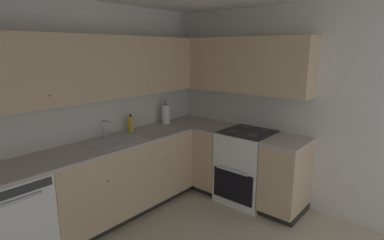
% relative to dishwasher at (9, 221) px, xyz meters
% --- Properties ---
extents(wall_back, '(4.00, 0.05, 2.43)m').
position_rel_dishwasher_xyz_m(wall_back, '(0.79, 0.33, 0.78)').
color(wall_back, silver).
rests_on(wall_back, ground_plane).
extents(wall_right, '(0.05, 3.62, 2.43)m').
position_rel_dishwasher_xyz_m(wall_right, '(2.77, -1.46, 0.78)').
color(wall_right, silver).
rests_on(wall_right, ground_plane).
extents(dishwasher, '(0.60, 0.63, 0.87)m').
position_rel_dishwasher_xyz_m(dishwasher, '(0.00, 0.00, 0.00)').
color(dishwasher, white).
rests_on(dishwasher, ground_plane).
extents(lower_cabinets_back, '(1.84, 0.62, 0.87)m').
position_rel_dishwasher_xyz_m(lower_cabinets_back, '(1.22, 0.00, 0.00)').
color(lower_cabinets_back, tan).
rests_on(lower_cabinets_back, ground_plane).
extents(countertop_back, '(3.04, 0.60, 0.03)m').
position_rel_dishwasher_xyz_m(countertop_back, '(1.22, 0.00, 0.45)').
color(countertop_back, '#B7A89E').
rests_on(countertop_back, lower_cabinets_back).
extents(lower_cabinets_right, '(0.62, 1.39, 0.87)m').
position_rel_dishwasher_xyz_m(lower_cabinets_right, '(2.44, -1.03, 0.00)').
color(lower_cabinets_right, tan).
rests_on(lower_cabinets_right, ground_plane).
extents(countertop_right, '(0.60, 1.39, 0.03)m').
position_rel_dishwasher_xyz_m(countertop_right, '(2.44, -1.03, 0.45)').
color(countertop_right, '#B7A89E').
rests_on(countertop_right, lower_cabinets_right).
extents(oven_range, '(0.68, 0.62, 1.05)m').
position_rel_dishwasher_xyz_m(oven_range, '(2.46, -0.95, 0.02)').
color(oven_range, white).
rests_on(oven_range, ground_plane).
extents(upper_cabinets_back, '(2.72, 0.34, 0.68)m').
position_rel_dishwasher_xyz_m(upper_cabinets_back, '(1.06, 0.14, 1.29)').
color(upper_cabinets_back, tan).
extents(upper_cabinets_right, '(0.32, 1.94, 0.68)m').
position_rel_dishwasher_xyz_m(upper_cabinets_right, '(2.58, -0.67, 1.29)').
color(upper_cabinets_right, tan).
extents(sink, '(0.59, 0.40, 0.10)m').
position_rel_dishwasher_xyz_m(sink, '(1.15, -0.03, 0.43)').
color(sink, '#B7B7BC').
rests_on(sink, countertop_back).
extents(faucet, '(0.07, 0.16, 0.22)m').
position_rel_dishwasher_xyz_m(faucet, '(1.15, 0.18, 0.60)').
color(faucet, silver).
rests_on(faucet, countertop_back).
extents(soap_bottle, '(0.07, 0.07, 0.22)m').
position_rel_dishwasher_xyz_m(soap_bottle, '(1.52, 0.18, 0.57)').
color(soap_bottle, gold).
rests_on(soap_bottle, countertop_back).
extents(paper_towel_roll, '(0.11, 0.11, 0.33)m').
position_rel_dishwasher_xyz_m(paper_towel_roll, '(2.11, 0.16, 0.60)').
color(paper_towel_roll, white).
rests_on(paper_towel_roll, countertop_back).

